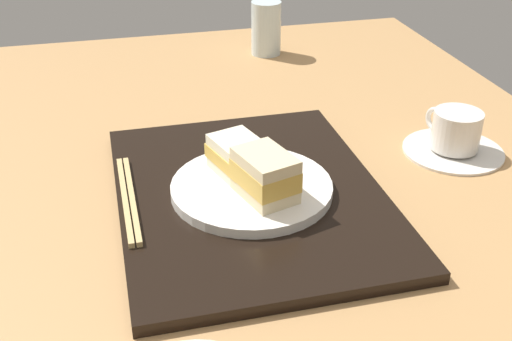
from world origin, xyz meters
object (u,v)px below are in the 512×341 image
(sandwich_far, at_px, (265,175))
(sandwich_plate, at_px, (252,188))
(sandwich_near, at_px, (239,157))
(coffee_cup, at_px, (455,136))
(chopsticks_pair, at_px, (128,198))
(drinking_glass, at_px, (266,28))

(sandwich_far, bearing_deg, sandwich_plate, -163.16)
(sandwich_near, relative_size, coffee_cup, 0.65)
(sandwich_near, height_order, sandwich_far, sandwich_far)
(chopsticks_pair, height_order, drinking_glass, drinking_glass)
(chopsticks_pair, bearing_deg, sandwich_plate, 83.49)
(sandwich_near, relative_size, drinking_glass, 0.89)
(chopsticks_pair, bearing_deg, sandwich_far, 73.39)
(sandwich_near, distance_m, drinking_glass, 0.56)
(sandwich_far, bearing_deg, chopsticks_pair, -106.61)
(sandwich_plate, height_order, sandwich_near, sandwich_near)
(sandwich_plate, distance_m, chopsticks_pair, 0.16)
(sandwich_plate, height_order, drinking_glass, drinking_glass)
(sandwich_plate, relative_size, drinking_glass, 1.92)
(sandwich_far, xyz_separation_m, coffee_cup, (-0.10, 0.32, -0.03))
(sandwich_near, xyz_separation_m, chopsticks_pair, (0.01, -0.15, -0.03))
(sandwich_near, xyz_separation_m, drinking_glass, (-0.53, 0.18, 0.00))
(sandwich_plate, height_order, coffee_cup, coffee_cup)
(sandwich_plate, distance_m, sandwich_near, 0.04)
(sandwich_far, height_order, coffee_cup, sandwich_far)
(chopsticks_pair, bearing_deg, sandwich_near, 95.37)
(sandwich_plate, bearing_deg, chopsticks_pair, -96.51)
(sandwich_plate, bearing_deg, sandwich_near, -163.16)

